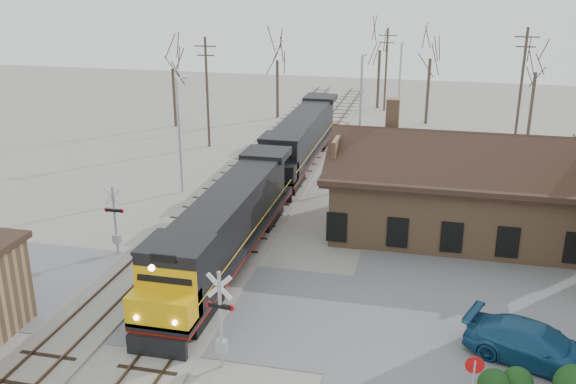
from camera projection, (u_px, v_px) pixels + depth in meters
The scene contains 24 objects.
ground at pixel (200, 302), 31.53m from camera, with size 140.00×140.00×0.00m, color #9D988E.
road at pixel (200, 302), 31.53m from camera, with size 60.00×9.00×0.03m, color #5A5A5F.
parking_lot at pixel (576, 304), 31.31m from camera, with size 22.00×26.00×0.03m, color #5A5A5F.
track_main at pixel (275, 200), 45.29m from camera, with size 3.40×90.00×0.24m.
track_siding at pixel (215, 195), 46.26m from camera, with size 3.40×90.00×0.24m.
depot at pixel (452, 195), 39.18m from camera, with size 15.20×9.31×7.90m.
locomotive_lead at pixel (224, 229), 34.48m from camera, with size 2.87×19.23×4.27m.
locomotive_trailing at pixel (301, 140), 52.40m from camera, with size 2.87×19.23×4.04m.
crossbuck_near at pixel (221, 324), 25.77m from camera, with size 1.23×0.32×4.32m.
crossbuck_far at pixel (115, 223), 36.25m from camera, with size 1.17×0.31×4.09m.
do_not_enter_sign at pixel (474, 374), 23.19m from camera, with size 0.71×0.11×2.37m.
parked_car at pixel (536, 345), 26.39m from camera, with size 2.35×5.77×1.68m, color navy.
hedge_b at pixel (517, 382), 24.40m from camera, with size 1.21×1.21×1.21m, color black.
streetlight_a at pixel (180, 129), 45.71m from camera, with size 0.25×2.04×8.32m.
streetlight_b at pixel (360, 116), 46.38m from camera, with size 0.25×2.04×9.79m.
streetlight_c at pixel (399, 85), 61.03m from camera, with size 0.25×2.04×8.93m.
utility_pole_a at pixel (207, 91), 57.43m from camera, with size 2.00×0.24×9.87m.
utility_pole_b at pixel (386, 68), 72.38m from camera, with size 2.00×0.24×9.28m.
utility_pole_c at pixel (521, 90), 54.45m from camera, with size 2.00×0.24×10.95m.
tree_a at pixel (172, 59), 64.40m from camera, with size 3.96×3.96×9.69m.
tree_b at pixel (277, 50), 68.03m from camera, with size 4.18×4.18×10.23m.
tree_c at pixel (380, 40), 72.87m from camera, with size 4.45×4.45×10.91m.
tree_d at pixel (431, 48), 65.24m from camera, with size 4.52×4.52×11.07m.
tree_e at pixel (537, 62), 60.55m from camera, with size 4.12×4.12×10.10m.
Camera 1 is at (10.63, -26.24, 15.51)m, focal length 40.00 mm.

